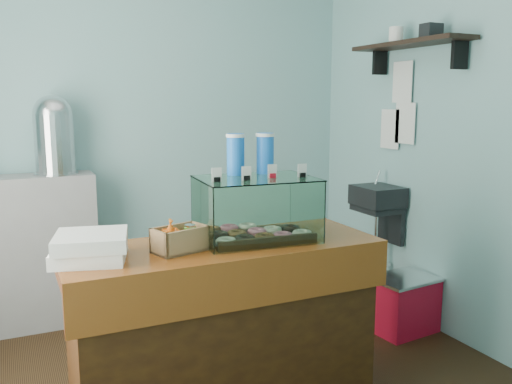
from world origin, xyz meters
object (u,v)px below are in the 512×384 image
counter (224,327)px  coffee_urn (54,133)px  red_cooler (403,304)px  display_case (254,205)px

counter → coffee_urn: (-0.65, 1.57, 0.93)m
coffee_urn → red_cooler: 2.73m
counter → coffee_urn: 1.94m
display_case → coffee_urn: bearing=123.5°
counter → red_cooler: counter is taller
display_case → red_cooler: (1.31, 0.33, -0.88)m
red_cooler → counter: bearing=-171.9°
coffee_urn → display_case: bearing=-60.9°
display_case → red_cooler: size_ratio=1.29×
coffee_urn → counter: bearing=-67.7°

